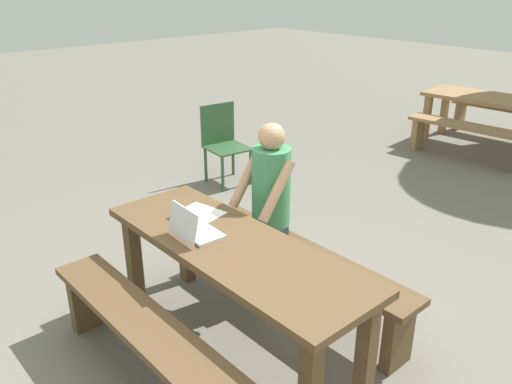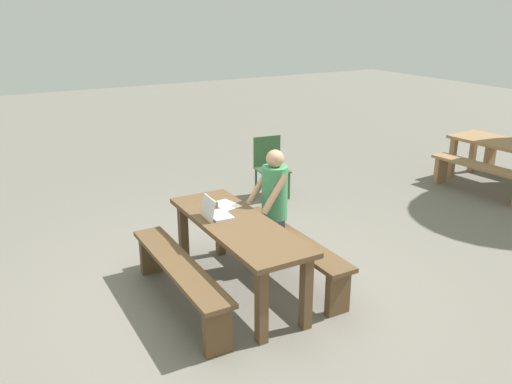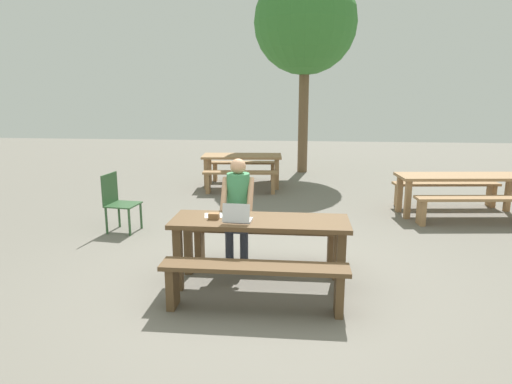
{
  "view_description": "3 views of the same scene",
  "coord_description": "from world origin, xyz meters",
  "px_view_note": "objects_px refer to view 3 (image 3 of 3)",
  "views": [
    {
      "loc": [
        2.17,
        -1.75,
        2.29
      ],
      "look_at": [
        -0.07,
        0.25,
        1.01
      ],
      "focal_mm": 36.41,
      "sensor_mm": 36.0,
      "label": 1
    },
    {
      "loc": [
        4.24,
        -2.19,
        2.75
      ],
      "look_at": [
        -0.07,
        0.25,
        1.01
      ],
      "focal_mm": 37.13,
      "sensor_mm": 36.0,
      "label": 2
    },
    {
      "loc": [
        0.42,
        -4.79,
        2.14
      ],
      "look_at": [
        -0.07,
        0.25,
        1.01
      ],
      "focal_mm": 32.08,
      "sensor_mm": 36.0,
      "label": 3
    }
  ],
  "objects_px": {
    "picnic_table_front": "(260,230)",
    "person_seated": "(238,204)",
    "plastic_chair": "(118,201)",
    "picnic_table_mid": "(461,181)",
    "picnic_table_rear": "(242,160)",
    "laptop": "(237,217)",
    "small_pouch": "(214,216)",
    "tree_left": "(305,23)"
  },
  "relations": [
    {
      "from": "picnic_table_front",
      "to": "person_seated",
      "type": "xyz_separation_m",
      "value": [
        -0.32,
        0.59,
        0.14
      ]
    },
    {
      "from": "picnic_table_front",
      "to": "picnic_table_rear",
      "type": "relative_size",
      "value": 1.07
    },
    {
      "from": "small_pouch",
      "to": "picnic_table_rear",
      "type": "relative_size",
      "value": 0.06
    },
    {
      "from": "small_pouch",
      "to": "picnic_table_front",
      "type": "bearing_deg",
      "value": 3.47
    },
    {
      "from": "picnic_table_front",
      "to": "picnic_table_mid",
      "type": "xyz_separation_m",
      "value": [
        3.21,
        3.27,
        -0.03
      ]
    },
    {
      "from": "picnic_table_front",
      "to": "picnic_table_rear",
      "type": "height_order",
      "value": "picnic_table_front"
    },
    {
      "from": "laptop",
      "to": "person_seated",
      "type": "relative_size",
      "value": 0.23
    },
    {
      "from": "person_seated",
      "to": "plastic_chair",
      "type": "distance_m",
      "value": 2.38
    },
    {
      "from": "person_seated",
      "to": "tree_left",
      "type": "height_order",
      "value": "tree_left"
    },
    {
      "from": "picnic_table_rear",
      "to": "laptop",
      "type": "bearing_deg",
      "value": -87.32
    },
    {
      "from": "small_pouch",
      "to": "picnic_table_rear",
      "type": "height_order",
      "value": "small_pouch"
    },
    {
      "from": "picnic_table_mid",
      "to": "plastic_chair",
      "type": "bearing_deg",
      "value": -171.19
    },
    {
      "from": "picnic_table_front",
      "to": "small_pouch",
      "type": "relative_size",
      "value": 16.59
    },
    {
      "from": "small_pouch",
      "to": "person_seated",
      "type": "height_order",
      "value": "person_seated"
    },
    {
      "from": "picnic_table_mid",
      "to": "tree_left",
      "type": "distance_m",
      "value": 5.88
    },
    {
      "from": "picnic_table_mid",
      "to": "small_pouch",
      "type": "bearing_deg",
      "value": -144.42
    },
    {
      "from": "picnic_table_front",
      "to": "small_pouch",
      "type": "xyz_separation_m",
      "value": [
        -0.51,
        -0.03,
        0.16
      ]
    },
    {
      "from": "plastic_chair",
      "to": "person_seated",
      "type": "bearing_deg",
      "value": -113.71
    },
    {
      "from": "picnic_table_front",
      "to": "picnic_table_mid",
      "type": "height_order",
      "value": "picnic_table_front"
    },
    {
      "from": "person_seated",
      "to": "plastic_chair",
      "type": "height_order",
      "value": "person_seated"
    },
    {
      "from": "laptop",
      "to": "tree_left",
      "type": "xyz_separation_m",
      "value": [
        0.72,
        7.51,
        2.98
      ]
    },
    {
      "from": "person_seated",
      "to": "tree_left",
      "type": "relative_size",
      "value": 0.26
    },
    {
      "from": "picnic_table_front",
      "to": "picnic_table_mid",
      "type": "bearing_deg",
      "value": 45.58
    },
    {
      "from": "picnic_table_front",
      "to": "plastic_chair",
      "type": "distance_m",
      "value": 2.96
    },
    {
      "from": "small_pouch",
      "to": "picnic_table_mid",
      "type": "xyz_separation_m",
      "value": [
        3.71,
        3.3,
        -0.19
      ]
    },
    {
      "from": "picnic_table_mid",
      "to": "picnic_table_rear",
      "type": "height_order",
      "value": "picnic_table_rear"
    },
    {
      "from": "laptop",
      "to": "person_seated",
      "type": "bearing_deg",
      "value": -79.29
    },
    {
      "from": "laptop",
      "to": "tree_left",
      "type": "bearing_deg",
      "value": -92.03
    },
    {
      "from": "person_seated",
      "to": "picnic_table_rear",
      "type": "xyz_separation_m",
      "value": [
        -0.55,
        4.71,
        -0.17
      ]
    },
    {
      "from": "picnic_table_front",
      "to": "laptop",
      "type": "bearing_deg",
      "value": -151.65
    },
    {
      "from": "small_pouch",
      "to": "tree_left",
      "type": "height_order",
      "value": "tree_left"
    },
    {
      "from": "picnic_table_front",
      "to": "plastic_chair",
      "type": "relative_size",
      "value": 2.15
    },
    {
      "from": "person_seated",
      "to": "picnic_table_rear",
      "type": "bearing_deg",
      "value": 96.66
    },
    {
      "from": "picnic_table_mid",
      "to": "picnic_table_rear",
      "type": "relative_size",
      "value": 1.23
    },
    {
      "from": "person_seated",
      "to": "picnic_table_rear",
      "type": "relative_size",
      "value": 0.74
    },
    {
      "from": "tree_left",
      "to": "plastic_chair",
      "type": "bearing_deg",
      "value": -116.9
    },
    {
      "from": "laptop",
      "to": "plastic_chair",
      "type": "distance_m",
      "value": 2.88
    },
    {
      "from": "person_seated",
      "to": "plastic_chair",
      "type": "xyz_separation_m",
      "value": [
        -2.03,
        1.21,
        -0.3
      ]
    },
    {
      "from": "laptop",
      "to": "picnic_table_mid",
      "type": "relative_size",
      "value": 0.14
    },
    {
      "from": "picnic_table_front",
      "to": "small_pouch",
      "type": "distance_m",
      "value": 0.53
    },
    {
      "from": "laptop",
      "to": "small_pouch",
      "type": "relative_size",
      "value": 2.62
    },
    {
      "from": "plastic_chair",
      "to": "tree_left",
      "type": "height_order",
      "value": "tree_left"
    }
  ]
}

